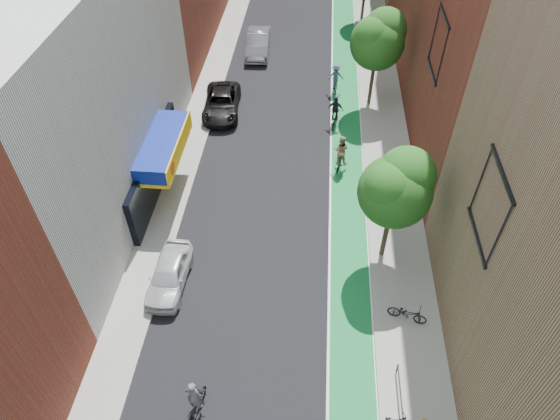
% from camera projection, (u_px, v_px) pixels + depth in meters
% --- Properties ---
extents(bike_lane, '(2.00, 68.00, 0.01)m').
position_uv_depth(bike_lane, '(345.00, 89.00, 36.73)').
color(bike_lane, '#136E2C').
rests_on(bike_lane, ground).
extents(sidewalk_left, '(2.00, 68.00, 0.15)m').
position_uv_depth(sidewalk_left, '(211.00, 82.00, 37.26)').
color(sidewalk_left, gray).
rests_on(sidewalk_left, ground).
extents(sidewalk_right, '(3.00, 68.00, 0.15)m').
position_uv_depth(sidewalk_right, '(380.00, 89.00, 36.54)').
color(sidewalk_right, gray).
rests_on(sidewalk_right, ground).
extents(building_left_white, '(8.00, 20.00, 12.00)m').
position_uv_depth(building_left_white, '(58.00, 96.00, 24.86)').
color(building_left_white, silver).
rests_on(building_left_white, ground).
extents(tree_near, '(3.40, 3.36, 6.42)m').
position_uv_depth(tree_near, '(397.00, 187.00, 22.02)').
color(tree_near, '#332619').
rests_on(tree_near, ground).
extents(tree_mid, '(3.55, 3.53, 6.74)m').
position_uv_depth(tree_mid, '(379.00, 38.00, 31.81)').
color(tree_mid, '#332619').
rests_on(tree_mid, ground).
extents(parked_car_white, '(1.71, 4.08, 1.38)m').
position_uv_depth(parked_car_white, '(169.00, 274.00, 23.55)').
color(parked_car_white, silver).
rests_on(parked_car_white, ground).
extents(parked_car_black, '(2.73, 5.26, 1.42)m').
position_uv_depth(parked_car_black, '(222.00, 103.00, 34.06)').
color(parked_car_black, black).
rests_on(parked_car_black, ground).
extents(parked_car_silver, '(1.94, 5.06, 1.64)m').
position_uv_depth(parked_car_silver, '(258.00, 43.00, 40.14)').
color(parked_car_silver, gray).
rests_on(parked_car_silver, ground).
extents(cyclist_lead, '(1.00, 1.99, 2.15)m').
position_uv_depth(cyclist_lead, '(195.00, 404.00, 19.05)').
color(cyclist_lead, black).
rests_on(cyclist_lead, ground).
extents(cyclist_lane_near, '(1.04, 1.69, 2.25)m').
position_uv_depth(cyclist_lane_near, '(340.00, 154.00, 29.56)').
color(cyclist_lane_near, black).
rests_on(cyclist_lane_near, ground).
extents(cyclist_lane_mid, '(1.08, 1.87, 2.09)m').
position_uv_depth(cyclist_lane_mid, '(335.00, 115.00, 32.87)').
color(cyclist_lane_mid, black).
rests_on(cyclist_lane_mid, ground).
extents(cyclist_lane_far, '(1.17, 1.61, 2.08)m').
position_uv_depth(cyclist_lane_far, '(335.00, 79.00, 35.82)').
color(cyclist_lane_far, black).
rests_on(cyclist_lane_far, ground).
extents(parked_bike_far, '(1.85, 1.06, 0.92)m').
position_uv_depth(parked_bike_far, '(407.00, 313.00, 22.09)').
color(parked_bike_far, black).
rests_on(parked_bike_far, sidewalk_right).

